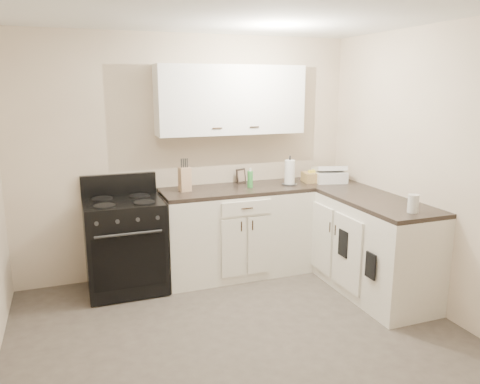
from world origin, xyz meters
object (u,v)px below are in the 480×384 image
object	(u,v)px
stove	(125,245)
paper_towel	(290,172)
knife_block	(185,179)
wicker_basket	(317,177)
countertop_grill	(330,176)

from	to	relation	value
stove	paper_towel	xyz separation A→B (m)	(1.76, -0.01, 0.61)
knife_block	wicker_basket	size ratio (longest dim) A/B	0.77
stove	wicker_basket	bearing A→B (deg)	0.81
paper_towel	wicker_basket	world-z (taller)	paper_towel
wicker_basket	stove	bearing A→B (deg)	-179.19
paper_towel	countertop_grill	distance (m)	0.49
stove	paper_towel	bearing A→B (deg)	-0.31
knife_block	paper_towel	xyz separation A→B (m)	(1.14, -0.08, 0.01)
countertop_grill	stove	bearing A→B (deg)	-167.08
knife_block	countertop_grill	distance (m)	1.63
wicker_basket	countertop_grill	bearing A→B (deg)	-23.57
knife_block	wicker_basket	distance (m)	1.50
paper_towel	countertop_grill	xyz separation A→B (m)	(0.49, -0.02, -0.07)
stove	knife_block	bearing A→B (deg)	6.45
stove	paper_towel	distance (m)	1.87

